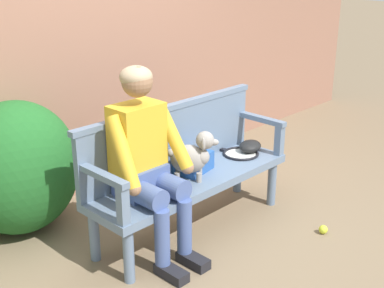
# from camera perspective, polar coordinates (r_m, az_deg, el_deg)

# --- Properties ---
(ground_plane) EXTENTS (40.00, 40.00, 0.00)m
(ground_plane) POSITION_cam_1_polar(r_m,az_deg,el_deg) (3.94, -0.00, -9.38)
(ground_plane) COLOR #7A664C
(brick_garden_fence) EXTENTS (8.00, 0.30, 2.15)m
(brick_garden_fence) POSITION_cam_1_polar(r_m,az_deg,el_deg) (4.49, -11.85, 8.66)
(brick_garden_fence) COLOR #936651
(brick_garden_fence) RESTS_ON ground
(hedge_bush_far_right) EXTENTS (0.90, 0.82, 0.99)m
(hedge_bush_far_right) POSITION_cam_1_polar(r_m,az_deg,el_deg) (3.94, -18.77, -2.51)
(hedge_bush_far_right) COLOR #1E5B23
(hedge_bush_far_right) RESTS_ON ground
(garden_bench) EXTENTS (1.66, 0.48, 0.44)m
(garden_bench) POSITION_cam_1_polar(r_m,az_deg,el_deg) (3.77, -0.00, -4.40)
(garden_bench) COLOR slate
(garden_bench) RESTS_ON ground
(bench_backrest) EXTENTS (1.70, 0.06, 0.50)m
(bench_backrest) POSITION_cam_1_polar(r_m,az_deg,el_deg) (3.79, -2.29, 0.84)
(bench_backrest) COLOR slate
(bench_backrest) RESTS_ON garden_bench
(bench_armrest_left_end) EXTENTS (0.06, 0.48, 0.28)m
(bench_armrest_left_end) POSITION_cam_1_polar(r_m,az_deg,el_deg) (3.13, -9.07, -4.86)
(bench_armrest_left_end) COLOR slate
(bench_armrest_left_end) RESTS_ON garden_bench
(bench_armrest_right_end) EXTENTS (0.06, 0.48, 0.28)m
(bench_armrest_right_end) POSITION_cam_1_polar(r_m,az_deg,el_deg) (4.19, 8.44, 1.78)
(bench_armrest_right_end) COLOR slate
(bench_armrest_right_end) RESTS_ON garden_bench
(person_seated) EXTENTS (0.56, 0.64, 1.31)m
(person_seated) POSITION_cam_1_polar(r_m,az_deg,el_deg) (3.35, -5.15, -1.51)
(person_seated) COLOR black
(person_seated) RESTS_ON ground
(dog_on_bench) EXTENTS (0.31, 0.33, 0.36)m
(dog_on_bench) POSITION_cam_1_polar(r_m,az_deg,el_deg) (3.63, 0.09, -1.30)
(dog_on_bench) COLOR gray
(dog_on_bench) RESTS_ON garden_bench
(tennis_racket) EXTENTS (0.36, 0.58, 0.03)m
(tennis_racket) POSITION_cam_1_polar(r_m,az_deg,el_deg) (4.16, 5.10, -1.00)
(tennis_racket) COLOR black
(tennis_racket) RESTS_ON garden_bench
(baseball_glove) EXTENTS (0.26, 0.23, 0.09)m
(baseball_glove) POSITION_cam_1_polar(r_m,az_deg,el_deg) (4.22, 6.47, -0.25)
(baseball_glove) COLOR black
(baseball_glove) RESTS_ON garden_bench
(sports_bag) EXTENTS (0.31, 0.25, 0.14)m
(sports_bag) POSITION_cam_1_polar(r_m,az_deg,el_deg) (3.80, 0.12, -2.05)
(sports_bag) COLOR #2856A3
(sports_bag) RESTS_ON garden_bench
(tennis_ball) EXTENTS (0.07, 0.07, 0.07)m
(tennis_ball) POSITION_cam_1_polar(r_m,az_deg,el_deg) (3.98, 14.36, -9.18)
(tennis_ball) COLOR #CCDB33
(tennis_ball) RESTS_ON ground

